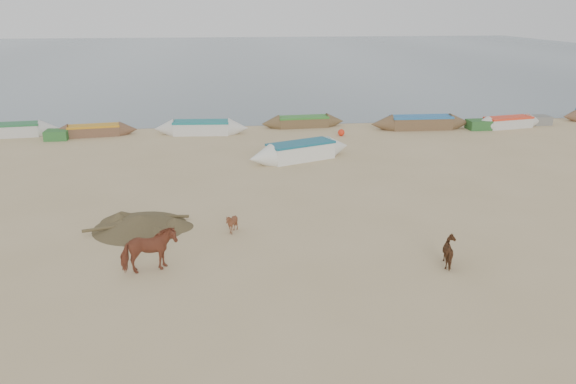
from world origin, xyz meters
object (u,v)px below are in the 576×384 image
object	(u,v)px
cow_adult	(149,250)
calf_right	(452,252)
calf_front	(232,223)
near_canoe	(301,151)

from	to	relation	value
cow_adult	calf_right	bearing A→B (deg)	-110.16
cow_adult	calf_front	distance (m)	3.95
calf_right	near_canoe	distance (m)	14.03
near_canoe	cow_adult	bearing A→B (deg)	-140.52
calf_front	calf_right	world-z (taller)	calf_right
cow_adult	near_canoe	xyz separation A→B (m)	(6.74, 12.96, -0.24)
calf_right	near_canoe	size ratio (longest dim) A/B	0.15
calf_front	near_canoe	bearing A→B (deg)	135.39
cow_adult	calf_front	size ratio (longest dim) A/B	2.23
near_canoe	calf_front	bearing A→B (deg)	-135.02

